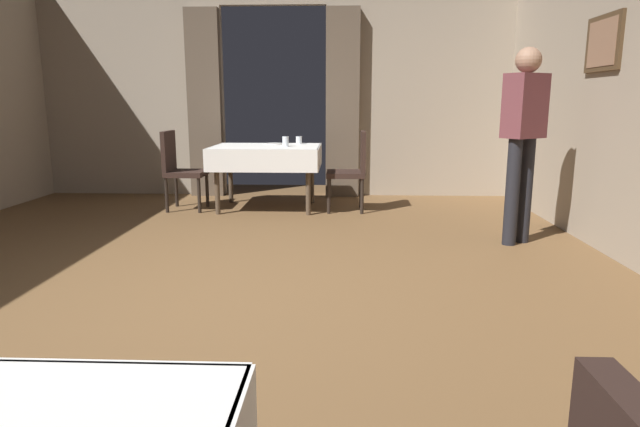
# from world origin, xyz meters

# --- Properties ---
(ground) EXTENTS (10.08, 10.08, 0.00)m
(ground) POSITION_xyz_m (0.00, 0.00, 0.00)
(ground) COLOR brown
(wall_back) EXTENTS (6.40, 0.27, 3.00)m
(wall_back) POSITION_xyz_m (0.00, 4.18, 1.51)
(wall_back) COLOR gray
(wall_back) RESTS_ON ground
(dining_table_mid) EXTENTS (1.27, 0.99, 0.75)m
(dining_table_mid) POSITION_xyz_m (0.02, 3.14, 0.66)
(dining_table_mid) COLOR #4C3D2D
(dining_table_mid) RESTS_ON ground
(chair_mid_right) EXTENTS (0.44, 0.44, 0.93)m
(chair_mid_right) POSITION_xyz_m (1.04, 3.04, 0.52)
(chair_mid_right) COLOR black
(chair_mid_right) RESTS_ON ground
(chair_mid_left) EXTENTS (0.44, 0.44, 0.93)m
(chair_mid_left) POSITION_xyz_m (-1.00, 3.03, 0.52)
(chair_mid_left) COLOR black
(chair_mid_left) RESTS_ON ground
(glass_mid_a) EXTENTS (0.07, 0.07, 0.12)m
(glass_mid_a) POSITION_xyz_m (0.26, 3.07, 0.81)
(glass_mid_a) COLOR silver
(glass_mid_a) RESTS_ON dining_table_mid
(plate_mid_b) EXTENTS (0.23, 0.23, 0.01)m
(plate_mid_b) POSITION_xyz_m (0.08, 3.42, 0.76)
(plate_mid_b) COLOR white
(plate_mid_b) RESTS_ON dining_table_mid
(glass_mid_c) EXTENTS (0.07, 0.07, 0.09)m
(glass_mid_c) POSITION_xyz_m (0.38, 3.47, 0.80)
(glass_mid_c) COLOR silver
(glass_mid_c) RESTS_ON dining_table_mid
(person_waiter_by_doorway) EXTENTS (0.42, 0.39, 1.72)m
(person_waiter_by_doorway) POSITION_xyz_m (2.50, 1.58, 1.02)
(person_waiter_by_doorway) COLOR black
(person_waiter_by_doorway) RESTS_ON ground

